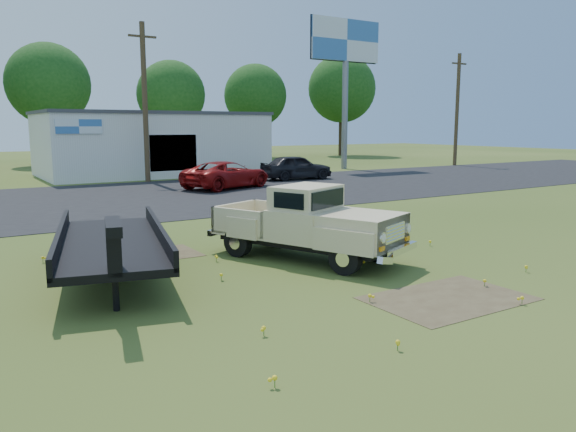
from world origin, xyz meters
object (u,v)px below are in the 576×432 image
object	(u,v)px
billboard	(345,54)
dark_sedan	(296,167)
vintage_pickup_truck	(306,222)
flatbed_trailer	(111,237)
red_pickup	(227,175)

from	to	relation	value
billboard	dark_sedan	xyz separation A→B (m)	(-7.94, -5.53, -7.79)
vintage_pickup_truck	flatbed_trailer	bearing A→B (deg)	146.20
flatbed_trailer	dark_sedan	bearing A→B (deg)	60.44
flatbed_trailer	red_pickup	xyz separation A→B (m)	(9.78, 14.39, -0.17)
billboard	dark_sedan	size ratio (longest dim) A/B	2.52
billboard	vintage_pickup_truck	size ratio (longest dim) A/B	2.21
billboard	vintage_pickup_truck	xyz separation A→B (m)	(-18.96, -22.93, -7.63)
vintage_pickup_truck	red_pickup	distance (m)	16.16
vintage_pickup_truck	dark_sedan	size ratio (longest dim) A/B	1.14
billboard	red_pickup	distance (m)	17.50
billboard	flatbed_trailer	size ratio (longest dim) A/B	1.74
vintage_pickup_truck	flatbed_trailer	world-z (taller)	vintage_pickup_truck
red_pickup	flatbed_trailer	bearing A→B (deg)	125.56
vintage_pickup_truck	red_pickup	xyz separation A→B (m)	(5.32, 15.26, -0.21)
billboard	dark_sedan	world-z (taller)	billboard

